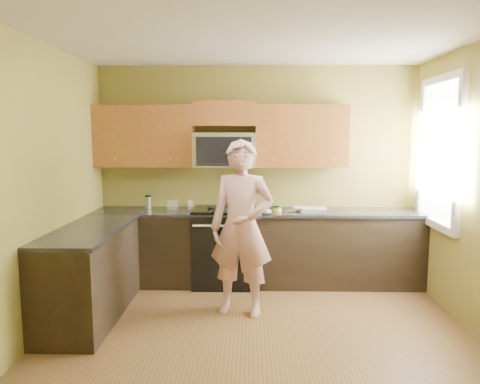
{
  "coord_description": "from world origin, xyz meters",
  "views": [
    {
      "loc": [
        -0.08,
        -3.81,
        1.85
      ],
      "look_at": [
        -0.2,
        1.3,
        1.2
      ],
      "focal_mm": 34.05,
      "sensor_mm": 36.0,
      "label": 1
    }
  ],
  "objects_px": {
    "stove": "(225,246)",
    "frying_pan": "(219,211)",
    "microwave": "(225,167)",
    "woman": "(242,228)",
    "butter_tub": "(277,212)",
    "travel_mug": "(148,208)"
  },
  "relations": [
    {
      "from": "stove",
      "to": "frying_pan",
      "type": "bearing_deg",
      "value": -102.2
    },
    {
      "from": "stove",
      "to": "microwave",
      "type": "height_order",
      "value": "microwave"
    },
    {
      "from": "woman",
      "to": "butter_tub",
      "type": "bearing_deg",
      "value": 77.5
    },
    {
      "from": "travel_mug",
      "to": "frying_pan",
      "type": "bearing_deg",
      "value": -22.9
    },
    {
      "from": "microwave",
      "to": "woman",
      "type": "relative_size",
      "value": 0.42
    },
    {
      "from": "stove",
      "to": "travel_mug",
      "type": "distance_m",
      "value": 1.08
    },
    {
      "from": "stove",
      "to": "butter_tub",
      "type": "xyz_separation_m",
      "value": [
        0.64,
        -0.05,
        0.45
      ]
    },
    {
      "from": "frying_pan",
      "to": "travel_mug",
      "type": "relative_size",
      "value": 2.89
    },
    {
      "from": "microwave",
      "to": "butter_tub",
      "type": "bearing_deg",
      "value": -15.14
    },
    {
      "from": "stove",
      "to": "travel_mug",
      "type": "relative_size",
      "value": 5.73
    },
    {
      "from": "woman",
      "to": "frying_pan",
      "type": "relative_size",
      "value": 3.76
    },
    {
      "from": "microwave",
      "to": "frying_pan",
      "type": "xyz_separation_m",
      "value": [
        -0.05,
        -0.35,
        -0.5
      ]
    },
    {
      "from": "stove",
      "to": "microwave",
      "type": "relative_size",
      "value": 1.25
    },
    {
      "from": "woman",
      "to": "butter_tub",
      "type": "relative_size",
      "value": 16.44
    },
    {
      "from": "butter_tub",
      "to": "travel_mug",
      "type": "distance_m",
      "value": 1.63
    },
    {
      "from": "frying_pan",
      "to": "butter_tub",
      "type": "height_order",
      "value": "frying_pan"
    },
    {
      "from": "woman",
      "to": "travel_mug",
      "type": "height_order",
      "value": "woman"
    },
    {
      "from": "microwave",
      "to": "butter_tub",
      "type": "distance_m",
      "value": 0.85
    },
    {
      "from": "travel_mug",
      "to": "microwave",
      "type": "bearing_deg",
      "value": -2.35
    },
    {
      "from": "stove",
      "to": "woman",
      "type": "bearing_deg",
      "value": -76.01
    },
    {
      "from": "microwave",
      "to": "travel_mug",
      "type": "distance_m",
      "value": 1.11
    },
    {
      "from": "woman",
      "to": "butter_tub",
      "type": "xyz_separation_m",
      "value": [
        0.41,
        0.87,
        0.02
      ]
    }
  ]
}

